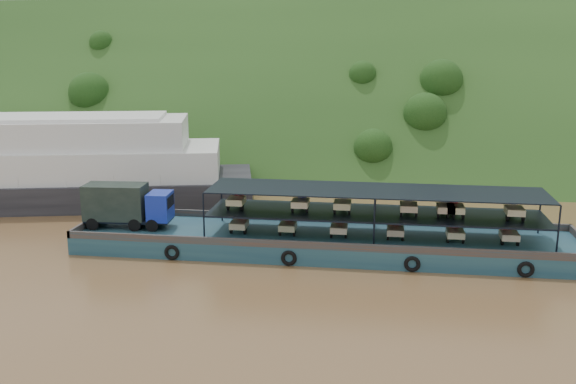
# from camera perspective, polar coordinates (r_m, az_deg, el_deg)

# --- Properties ---
(ground) EXTENTS (160.00, 160.00, 0.00)m
(ground) POSITION_cam_1_polar(r_m,az_deg,el_deg) (46.96, 1.89, -4.71)
(ground) COLOR brown
(ground) RESTS_ON ground
(hillside) EXTENTS (140.00, 39.60, 39.60)m
(hillside) POSITION_cam_1_polar(r_m,az_deg,el_deg) (81.85, 4.74, 2.97)
(hillside) COLOR #1D3A15
(hillside) RESTS_ON ground
(cargo_barge) EXTENTS (35.00, 7.18, 4.54)m
(cargo_barge) POSITION_cam_1_polar(r_m,az_deg,el_deg) (45.44, 2.00, -3.87)
(cargo_barge) COLOR #143548
(cargo_barge) RESTS_ON ground
(passenger_ferry) EXTENTS (40.78, 18.67, 8.01)m
(passenger_ferry) POSITION_cam_1_polar(r_m,az_deg,el_deg) (62.80, -21.71, 2.19)
(passenger_ferry) COLOR black
(passenger_ferry) RESTS_ON ground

